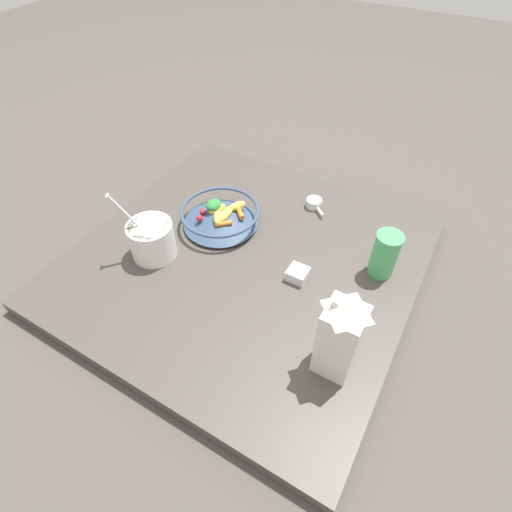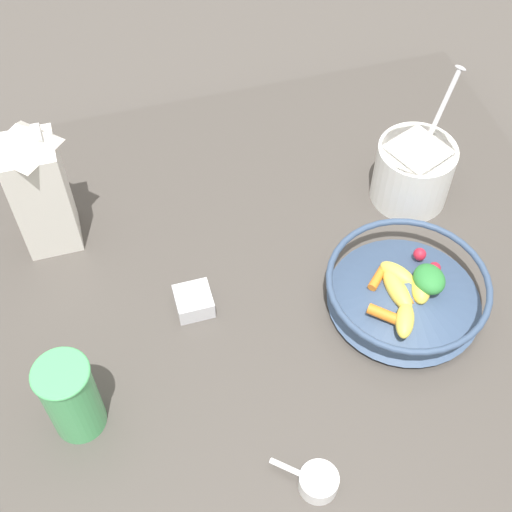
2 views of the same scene
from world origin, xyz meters
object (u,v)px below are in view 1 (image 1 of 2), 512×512
object	(u,v)px
yogurt_tub	(152,238)
milk_carton	(341,334)
drinking_cup	(385,254)
spice_jar	(298,274)
fruit_bowl	(220,215)

from	to	relation	value
yogurt_tub	milk_carton	bearing A→B (deg)	82.90
drinking_cup	spice_jar	world-z (taller)	drinking_cup
fruit_bowl	spice_jar	distance (m)	0.32
drinking_cup	milk_carton	bearing A→B (deg)	-0.41
yogurt_tub	spice_jar	bearing A→B (deg)	107.16
milk_carton	spice_jar	distance (m)	0.29
milk_carton	drinking_cup	distance (m)	0.34
drinking_cup	spice_jar	bearing A→B (deg)	-54.27
fruit_bowl	yogurt_tub	distance (m)	0.23
drinking_cup	spice_jar	xyz separation A→B (m)	(0.14, -0.19, -0.06)
fruit_bowl	yogurt_tub	bearing A→B (deg)	-24.97
milk_carton	spice_jar	bearing A→B (deg)	-136.59
milk_carton	spice_jar	xyz separation A→B (m)	(-0.20, -0.19, -0.11)
drinking_cup	spice_jar	size ratio (longest dim) A/B	2.55
spice_jar	fruit_bowl	bearing A→B (deg)	-104.64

